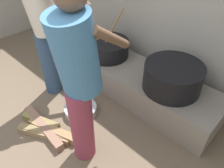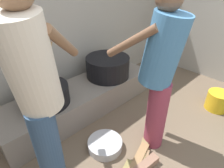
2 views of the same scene
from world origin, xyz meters
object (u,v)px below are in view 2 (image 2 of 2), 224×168
at_px(cook_in_cream_shirt, 36,90).
at_px(metal_mixing_bowl, 105,145).
at_px(cooking_pot_secondary, 108,67).
at_px(cook_in_blue_shirt, 160,69).
at_px(bucket_yellow_plastic, 218,101).
at_px(cooking_pot_main, 45,95).

relative_size(cook_in_cream_shirt, metal_mixing_bowl, 4.55).
bearing_deg(cooking_pot_secondary, cook_in_cream_shirt, -152.37).
xyz_separation_m(cooking_pot_secondary, metal_mixing_bowl, (-0.69, -0.69, -0.44)).
bearing_deg(cooking_pot_secondary, metal_mixing_bowl, -134.71).
relative_size(cook_in_blue_shirt, metal_mixing_bowl, 4.29).
bearing_deg(metal_mixing_bowl, bucket_yellow_plastic, -19.58).
xyz_separation_m(cooking_pot_main, cook_in_cream_shirt, (-0.29, -0.65, 0.50)).
distance_m(cook_in_cream_shirt, metal_mixing_bowl, 1.06).
distance_m(cooking_pot_secondary, bucket_yellow_plastic, 1.56).
relative_size(cooking_pot_secondary, bucket_yellow_plastic, 2.06).
height_order(cooking_pot_main, cook_in_blue_shirt, cook_in_blue_shirt).
bearing_deg(bucket_yellow_plastic, cook_in_cream_shirt, 163.86).
relative_size(cooking_pot_main, cooking_pot_secondary, 1.11).
distance_m(cook_in_cream_shirt, bucket_yellow_plastic, 2.32).
xyz_separation_m(cook_in_cream_shirt, bucket_yellow_plastic, (2.09, -0.60, -0.83)).
bearing_deg(metal_mixing_bowl, cooking_pot_secondary, 45.29).
bearing_deg(cook_in_blue_shirt, cooking_pot_secondary, 74.67).
relative_size(cook_in_blue_shirt, cook_in_cream_shirt, 0.94).
bearing_deg(cook_in_blue_shirt, cook_in_cream_shirt, 161.32).
height_order(bucket_yellow_plastic, metal_mixing_bowl, bucket_yellow_plastic).
xyz_separation_m(cooking_pot_main, cook_in_blue_shirt, (0.67, -0.97, 0.44)).
bearing_deg(metal_mixing_bowl, cooking_pot_main, 109.62).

